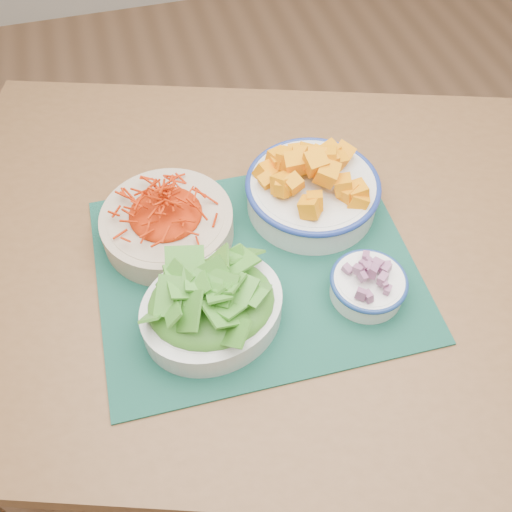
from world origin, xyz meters
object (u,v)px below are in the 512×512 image
at_px(placemat, 256,268).
at_px(squash_bowl, 313,185).
at_px(table, 294,277).
at_px(lettuce_bowl, 212,304).
at_px(carrot_bowl, 167,220).
at_px(onion_bowl, 368,283).

relative_size(placemat, squash_bowl, 1.92).
bearing_deg(table, lettuce_bowl, -130.13).
relative_size(table, carrot_bowl, 6.64).
xyz_separation_m(placemat, squash_bowl, (0.13, 0.11, 0.05)).
height_order(carrot_bowl, lettuce_bowl, lettuce_bowl).
relative_size(carrot_bowl, lettuce_bowl, 0.84).
height_order(placemat, onion_bowl, onion_bowl).
xyz_separation_m(carrot_bowl, onion_bowl, (0.28, -0.20, -0.01)).
bearing_deg(squash_bowl, lettuce_bowl, -140.01).
height_order(table, lettuce_bowl, lettuce_bowl).
bearing_deg(placemat, table, 18.18).
bearing_deg(lettuce_bowl, onion_bowl, -21.47).
bearing_deg(table, placemat, -144.63).
bearing_deg(carrot_bowl, squash_bowl, 0.00).
height_order(placemat, carrot_bowl, carrot_bowl).
height_order(placemat, lettuce_bowl, lettuce_bowl).
height_order(table, carrot_bowl, carrot_bowl).
height_order(placemat, squash_bowl, squash_bowl).
relative_size(table, onion_bowl, 10.13).
bearing_deg(onion_bowl, table, 122.16).
distance_m(carrot_bowl, onion_bowl, 0.35).
height_order(carrot_bowl, squash_bowl, squash_bowl).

